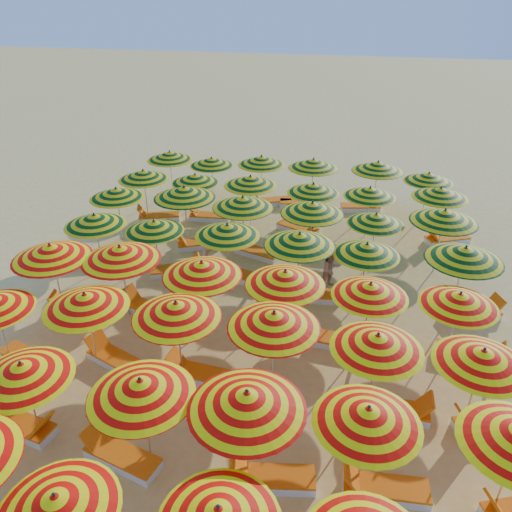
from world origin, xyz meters
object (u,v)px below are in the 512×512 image
at_px(umbrella_7, 22,371).
at_px(umbrella_16, 377,342).
at_px(lounger_15, 146,309).
at_px(umbrella_28, 367,249).
at_px(umbrella_33, 312,208).
at_px(umbrella_44, 261,160).
at_px(umbrella_24, 95,220).
at_px(lounger_29, 271,201).
at_px(beachgoer_b, 331,269).
at_px(umbrella_2, 56,503).
at_px(umbrella_15, 274,320).
at_px(umbrella_29, 465,254).
at_px(umbrella_23, 459,300).
at_px(lounger_12, 394,410).
at_px(lounger_4, 22,425).
at_px(lounger_23, 199,244).
at_px(umbrella_36, 143,175).
at_px(umbrella_40, 370,192).
at_px(umbrella_19, 120,253).
at_px(umbrella_17, 483,357).
at_px(beachgoer_a, 206,262).
at_px(lounger_19, 176,270).
at_px(lounger_27, 299,228).
at_px(umbrella_30, 116,193).
at_px(umbrella_45, 313,164).
at_px(umbrella_21, 285,278).
at_px(umbrella_18, 51,252).
at_px(lounger_18, 90,261).
at_px(umbrella_41, 440,193).
at_px(umbrella_9, 247,401).
at_px(lounger_10, 116,359).
at_px(lounger_7, 383,489).
at_px(lounger_25, 158,217).
at_px(umbrella_25, 154,226).
at_px(lounger_16, 345,342).
at_px(umbrella_38, 250,181).
at_px(umbrella_13, 85,301).
at_px(umbrella_34, 376,219).
at_px(umbrella_39, 313,188).
at_px(lounger_5, 121,456).
at_px(lounger_26, 209,216).
at_px(lounger_28, 446,239).
at_px(lounger_22, 473,314).
at_px(lounger_20, 247,277).
at_px(umbrella_43, 212,162).
at_px(umbrella_22, 370,290).
at_px(umbrella_35, 444,216).
at_px(umbrella_37, 195,179).
at_px(umbrella_46, 378,166).
at_px(lounger_6, 271,478).
at_px(lounger_11, 200,374).
at_px(lounger_9, 28,360).
at_px(lounger_17, 470,355).
at_px(umbrella_32, 243,202).

height_order(umbrella_7, umbrella_16, umbrella_16).
bearing_deg(lounger_15, umbrella_28, -142.78).
xyz_separation_m(umbrella_33, umbrella_44, (-2.79, 5.01, -0.09)).
relative_size(umbrella_24, umbrella_33, 0.85).
relative_size(lounger_29, beachgoer_b, 1.35).
distance_m(umbrella_2, lounger_29, 16.72).
bearing_deg(umbrella_15, umbrella_29, 41.07).
distance_m(umbrella_23, lounger_12, 3.34).
xyz_separation_m(lounger_4, lounger_23, (1.28, 9.37, 0.00)).
bearing_deg(umbrella_36, beachgoer_b, -25.80).
bearing_deg(umbrella_40, umbrella_15, -103.38).
bearing_deg(umbrella_15, umbrella_19, 155.81).
relative_size(umbrella_17, umbrella_29, 0.89).
bearing_deg(lounger_29, beachgoer_a, 57.34).
xyz_separation_m(lounger_19, lounger_27, (3.77, 4.15, 0.00)).
height_order(umbrella_30, umbrella_45, umbrella_45).
relative_size(umbrella_21, lounger_15, 1.28).
distance_m(umbrella_18, lounger_18, 3.54).
distance_m(umbrella_23, umbrella_41, 7.27).
bearing_deg(umbrella_9, beachgoer_a, 112.72).
relative_size(lounger_10, lounger_27, 1.00).
relative_size(lounger_7, lounger_25, 0.97).
xyz_separation_m(umbrella_9, umbrella_40, (2.22, 11.81, -0.26)).
distance_m(umbrella_16, umbrella_25, 8.72).
xyz_separation_m(lounger_4, lounger_16, (7.08, 4.49, 0.00)).
bearing_deg(umbrella_38, umbrella_13, -103.87).
bearing_deg(lounger_29, umbrella_23, 100.33).
relative_size(umbrella_7, umbrella_34, 1.03).
height_order(umbrella_13, umbrella_39, umbrella_13).
relative_size(umbrella_7, lounger_12, 1.28).
height_order(lounger_5, lounger_26, same).
distance_m(umbrella_28, lounger_4, 10.31).
xyz_separation_m(lounger_28, beachgoer_a, (-8.36, -4.61, 0.58)).
bearing_deg(umbrella_21, lounger_25, 133.30).
height_order(umbrella_7, lounger_22, umbrella_7).
xyz_separation_m(lounger_20, lounger_22, (7.20, -0.67, 0.00)).
relative_size(umbrella_16, umbrella_34, 1.09).
height_order(umbrella_43, lounger_28, umbrella_43).
xyz_separation_m(umbrella_15, umbrella_40, (2.17, 9.13, -0.20)).
bearing_deg(umbrella_22, umbrella_21, -177.49).
distance_m(umbrella_18, umbrella_44, 10.72).
bearing_deg(umbrella_38, lounger_29, 79.78).
xyz_separation_m(umbrella_35, umbrella_37, (-9.53, 2.44, -0.27)).
distance_m(umbrella_46, lounger_6, 14.72).
bearing_deg(umbrella_40, lounger_5, -112.48).
bearing_deg(umbrella_36, beachgoer_a, -48.09).
relative_size(umbrella_24, lounger_11, 1.38).
xyz_separation_m(lounger_9, lounger_17, (11.63, 2.59, 0.00)).
relative_size(umbrella_18, umbrella_38, 1.23).
bearing_deg(umbrella_32, umbrella_13, -110.06).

